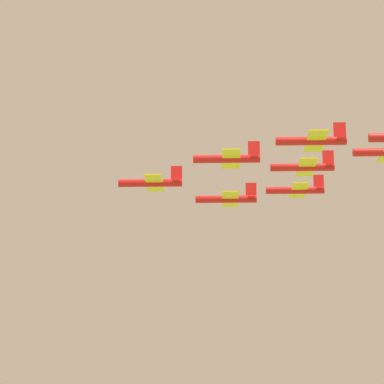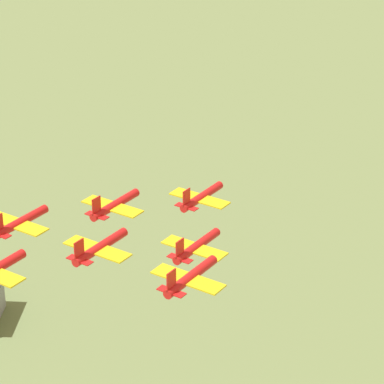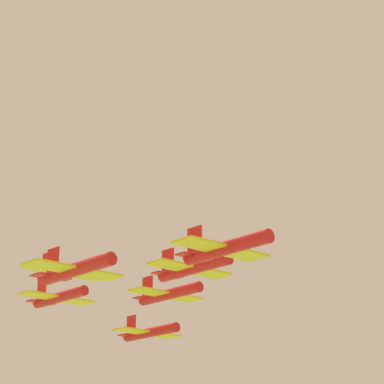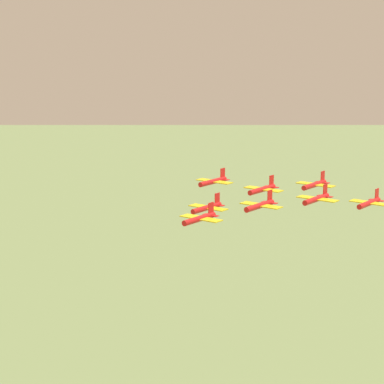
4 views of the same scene
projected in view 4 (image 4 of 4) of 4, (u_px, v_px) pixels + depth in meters
jet_0 at (200, 218)px, 157.51m from camera, size 9.62×9.82×3.43m
jet_1 at (260, 205)px, 162.31m from camera, size 9.62×9.82×3.43m
jet_2 at (207, 207)px, 171.41m from camera, size 9.62×9.82×3.43m
jet_3 at (317, 199)px, 167.36m from camera, size 9.62×9.82×3.43m
jet_4 at (263, 189)px, 175.88m from camera, size 9.62×9.82×3.43m
jet_5 at (214, 181)px, 184.45m from camera, size 9.62×9.82×3.43m
jet_6 at (370, 203)px, 172.90m from camera, size 9.62×9.82×3.43m
jet_7 at (315, 184)px, 180.99m from camera, size 9.62×9.82×3.43m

